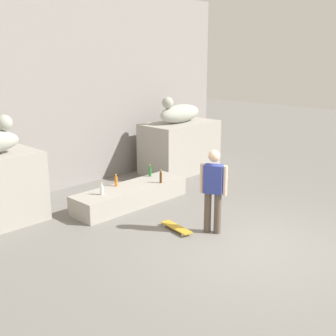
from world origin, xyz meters
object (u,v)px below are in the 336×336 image
at_px(skater, 213,188).
at_px(skateboard, 176,227).
at_px(statue_reclining_right, 179,113).
at_px(bottle_orange, 116,181).
at_px(bottle_brown, 161,177).
at_px(bottle_clear, 102,190).
at_px(bottle_green, 150,171).

relative_size(skater, skateboard, 2.03).
distance_m(statue_reclining_right, skateboard, 4.74).
bearing_deg(statue_reclining_right, skater, 48.07).
relative_size(skater, bottle_orange, 5.78).
distance_m(skater, bottle_brown, 2.18).
xyz_separation_m(statue_reclining_right, bottle_brown, (-2.23, -1.47, -1.18)).
height_order(skateboard, bottle_brown, bottle_brown).
bearing_deg(bottle_clear, statue_reclining_right, 17.33).
height_order(skater, bottle_brown, skater).
xyz_separation_m(bottle_clear, bottle_orange, (0.62, 0.26, 0.00)).
xyz_separation_m(statue_reclining_right, bottle_clear, (-3.75, -1.17, -1.20)).
relative_size(bottle_brown, bottle_orange, 1.12).
bearing_deg(bottle_green, skater, -107.35).
distance_m(skater, bottle_clear, 2.55).
height_order(statue_reclining_right, skateboard, statue_reclining_right).
distance_m(skateboard, bottle_brown, 1.90).
distance_m(skateboard, bottle_orange, 2.12).
height_order(skater, bottle_green, skater).
xyz_separation_m(skater, bottle_clear, (-0.90, 2.36, -0.36)).
relative_size(skateboard, bottle_brown, 2.55).
bearing_deg(skateboard, bottle_clear, -155.56).
distance_m(bottle_brown, bottle_orange, 1.06).
distance_m(statue_reclining_right, skater, 4.61).
relative_size(skateboard, bottle_orange, 2.85).
bearing_deg(bottle_clear, bottle_brown, -11.10).
bearing_deg(bottle_clear, bottle_green, 9.58).
distance_m(statue_reclining_right, bottle_brown, 2.92).
height_order(bottle_clear, bottle_brown, bottle_brown).
distance_m(skater, skateboard, 1.11).
bearing_deg(skater, statue_reclining_right, 117.05).
bearing_deg(statue_reclining_right, bottle_orange, 13.21).
distance_m(skateboard, bottle_clear, 1.92).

